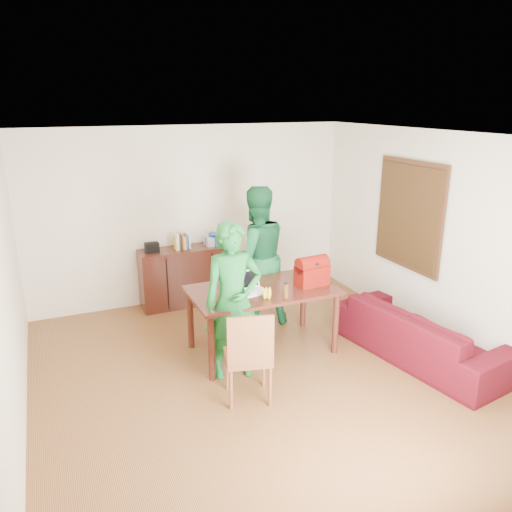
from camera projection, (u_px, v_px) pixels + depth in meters
name	position (u px, v px, depth m)	size (l,w,h in m)	color
room	(262.00, 267.00, 5.42)	(5.20, 5.70, 2.90)	#4C2913
table	(262.00, 297.00, 6.15)	(1.78, 1.00, 0.83)	black
chair	(248.00, 373.00, 5.25)	(0.57, 0.55, 1.04)	brown
person_near	(233.00, 301.00, 5.55)	(0.66, 0.43, 1.81)	#156125
person_far	(256.00, 257.00, 6.87)	(0.95, 0.74, 1.96)	#12532A
laptop	(253.00, 289.00, 5.98)	(0.37, 0.28, 0.24)	white
bananas	(267.00, 297.00, 5.80)	(0.15, 0.09, 0.05)	yellow
bottle	(286.00, 290.00, 5.81)	(0.06, 0.06, 0.19)	#573313
red_bag	(312.00, 274.00, 6.20)	(0.40, 0.23, 0.30)	maroon
sofa	(420.00, 333.00, 6.09)	(2.19, 0.86, 0.64)	#37070A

